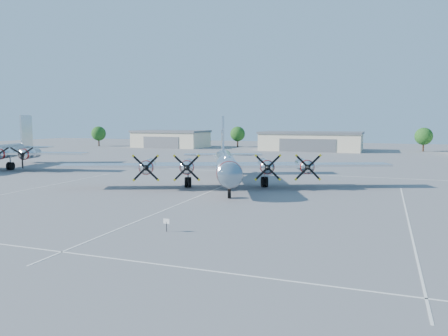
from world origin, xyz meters
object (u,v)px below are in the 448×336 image
(main_bomber_b29, at_px, (226,185))
(info_placard, at_px, (166,223))
(hangar_west, at_px, (171,139))
(tree_far_west, at_px, (99,134))
(tree_west, at_px, (238,134))
(tree_east, at_px, (424,136))
(hangar_center, at_px, (311,141))

(main_bomber_b29, height_order, info_placard, main_bomber_b29)
(hangar_west, xyz_separation_m, tree_far_west, (-25.00, -3.96, 1.51))
(hangar_west, bearing_deg, info_placard, -63.14)
(tree_west, height_order, main_bomber_b29, tree_west)
(tree_west, bearing_deg, info_placard, -74.52)
(hangar_west, relative_size, tree_west, 3.40)
(tree_east, bearing_deg, hangar_center, -168.62)
(hangar_center, height_order, info_placard, hangar_center)
(tree_far_west, relative_size, tree_east, 1.00)
(tree_far_west, bearing_deg, hangar_west, 9.01)
(hangar_west, xyz_separation_m, main_bomber_b29, (44.98, -72.05, -2.71))
(tree_far_west, bearing_deg, main_bomber_b29, -44.22)
(hangar_center, distance_m, tree_far_west, 70.13)
(tree_east, bearing_deg, tree_west, 177.92)
(tree_far_west, distance_m, info_placard, 118.86)
(hangar_center, height_order, tree_far_west, tree_far_west)
(tree_west, bearing_deg, tree_far_west, -165.07)
(hangar_west, height_order, tree_west, tree_west)
(hangar_center, height_order, tree_east, tree_east)
(tree_far_west, bearing_deg, info_placard, -51.44)
(tree_west, relative_size, tree_east, 1.00)
(hangar_west, bearing_deg, tree_west, 21.89)
(hangar_center, bearing_deg, hangar_west, 180.00)
(hangar_west, height_order, main_bomber_b29, hangar_west)
(info_placard, bearing_deg, main_bomber_b29, 102.83)
(tree_far_west, xyz_separation_m, info_placard, (74.06, -92.91, -3.49))
(hangar_west, relative_size, main_bomber_b29, 0.53)
(main_bomber_b29, relative_size, info_placard, 40.70)
(main_bomber_b29, bearing_deg, info_placard, -102.83)
(hangar_west, xyz_separation_m, tree_east, (75.00, 6.04, 1.51))
(tree_west, relative_size, info_placard, 6.39)
(tree_east, bearing_deg, main_bomber_b29, -111.03)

